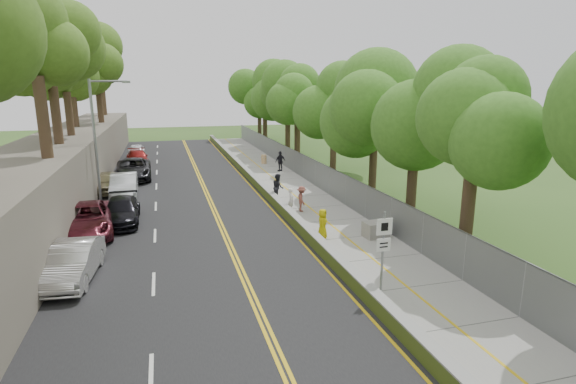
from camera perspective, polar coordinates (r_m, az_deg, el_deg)
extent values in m
plane|color=#33511E|center=(19.76, 4.92, -9.25)|extent=(140.00, 140.00, 0.00)
cube|color=black|center=(32.95, -13.28, -0.26)|extent=(11.20, 66.00, 0.04)
cube|color=gray|center=(34.15, 0.15, 0.59)|extent=(4.20, 66.00, 0.05)
cube|color=#9ED32E|center=(33.55, -3.63, 0.81)|extent=(0.42, 66.00, 0.60)
cube|color=#595147|center=(33.28, -27.53, 2.19)|extent=(5.00, 66.00, 4.00)
cube|color=slate|center=(34.57, 3.51, 2.37)|extent=(0.04, 66.00, 2.00)
cylinder|color=gray|center=(31.54, -23.28, 5.77)|extent=(0.18, 0.18, 8.00)
cylinder|color=gray|center=(31.20, -21.89, 12.93)|extent=(2.30, 0.13, 0.13)
cube|color=gray|center=(31.11, -19.86, 13.01)|extent=(0.50, 0.22, 0.14)
cylinder|color=gray|center=(17.04, 11.93, -7.50)|extent=(0.09, 0.09, 3.10)
cube|color=white|center=(16.69, 12.14, -4.33)|extent=(0.62, 0.04, 0.62)
cube|color=white|center=(16.91, 12.03, -6.59)|extent=(0.56, 0.04, 0.50)
cylinder|color=#C56E0C|center=(44.46, -3.08, 4.18)|extent=(0.54, 0.54, 0.88)
cube|color=gray|center=(23.35, 11.09, -4.69)|extent=(1.25, 0.98, 0.79)
imported|color=beige|center=(19.87, -25.65, -8.04)|extent=(1.98, 4.63, 1.48)
imported|color=maroon|center=(25.46, -24.31, -3.22)|extent=(3.11, 5.93, 1.59)
imported|color=black|center=(26.83, -20.43, -2.29)|extent=(1.97, 4.78, 1.38)
imported|color=tan|center=(34.96, -22.03, 1.16)|extent=(1.92, 4.38, 1.47)
imported|color=silver|center=(32.97, -20.10, 0.76)|extent=(1.81, 4.92, 1.61)
imported|color=black|center=(39.11, -19.06, 2.76)|extent=(2.91, 6.08, 1.67)
imported|color=maroon|center=(46.15, -18.59, 4.16)|extent=(2.33, 4.99, 1.41)
imported|color=white|center=(50.76, -18.73, 4.93)|extent=(1.79, 4.19, 1.41)
imported|color=#BAAB0A|center=(22.64, 4.41, -4.06)|extent=(0.74, 0.88, 1.54)
imported|color=white|center=(27.15, 0.38, -1.07)|extent=(0.51, 0.64, 1.52)
imported|color=black|center=(30.10, -1.28, 0.65)|extent=(0.71, 0.90, 1.81)
imported|color=brown|center=(27.41, 1.75, -0.88)|extent=(0.67, 1.07, 1.58)
imported|color=black|center=(40.35, -0.98, 3.92)|extent=(1.15, 0.81, 1.81)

